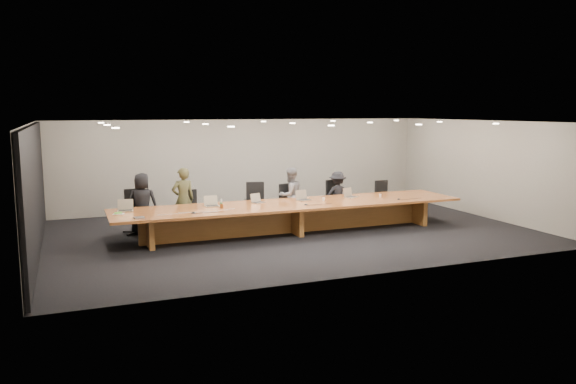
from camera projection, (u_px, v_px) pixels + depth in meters
name	position (u px, v px, depth m)	size (l,w,h in m)	color
ground	(292.00, 232.00, 14.33)	(12.00, 12.00, 0.00)	black
back_wall	(245.00, 164.00, 17.80)	(12.00, 0.02, 2.80)	#B1AEA1
left_wall_panel	(35.00, 192.00, 11.96)	(0.08, 7.84, 2.74)	black
conference_table	(292.00, 212.00, 14.25)	(9.00, 1.80, 0.75)	brown
chair_far_left	(137.00, 211.00, 14.07)	(0.58, 0.58, 1.15)	black
chair_left	(192.00, 210.00, 14.56)	(0.54, 0.54, 1.05)	black
chair_mid_left	(256.00, 203.00, 15.21)	(0.60, 0.60, 1.17)	black
chair_mid_right	(291.00, 203.00, 15.46)	(0.56, 0.56, 1.10)	black
chair_right	(338.00, 199.00, 16.08)	(0.57, 0.57, 1.13)	black
chair_far_right	(385.00, 198.00, 16.59)	(0.53, 0.53, 1.04)	black
person_a	(142.00, 203.00, 14.05)	(0.76, 0.49, 1.55)	black
person_b	(183.00, 199.00, 14.41)	(0.60, 0.39, 1.64)	#39391F
person_c	(290.00, 195.00, 15.39)	(0.75, 0.58, 1.54)	slate
person_d	(337.00, 195.00, 15.97)	(0.88, 0.51, 1.37)	black
laptop_a	(125.00, 205.00, 13.09)	(0.36, 0.26, 0.28)	tan
laptop_b	(212.00, 201.00, 13.75)	(0.34, 0.25, 0.27)	#C5B696
laptop_c	(258.00, 198.00, 14.26)	(0.31, 0.23, 0.25)	tan
laptop_d	(304.00, 195.00, 14.66)	(0.35, 0.25, 0.28)	tan
laptop_e	(351.00, 193.00, 15.15)	(0.34, 0.25, 0.27)	#C2AF94
water_bottle	(221.00, 203.00, 13.65)	(0.06, 0.06, 0.19)	#B1C2BE
amber_mug	(222.00, 206.00, 13.51)	(0.08, 0.08, 0.10)	brown
paper_cup_near	(324.00, 199.00, 14.63)	(0.07, 0.07, 0.08)	white
paper_cup_far	(380.00, 195.00, 15.25)	(0.07, 0.07, 0.08)	silver
notepad	(119.00, 214.00, 12.75)	(0.23, 0.18, 0.01)	silver
lime_gadget	(118.00, 213.00, 12.75)	(0.16, 0.09, 0.02)	#51AF2E
av_box	(139.00, 218.00, 12.24)	(0.22, 0.16, 0.03)	#AAABAF
mic_left	(193.00, 213.00, 12.84)	(0.13, 0.13, 0.03)	black
mic_center	(306.00, 204.00, 13.96)	(0.12, 0.12, 0.03)	black
mic_right	(399.00, 199.00, 14.82)	(0.11, 0.11, 0.03)	black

